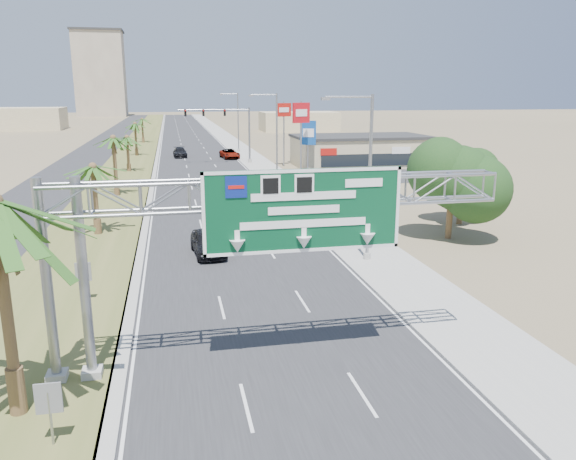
# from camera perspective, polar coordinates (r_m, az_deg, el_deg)

# --- Properties ---
(road) EXTENTS (12.00, 300.00, 0.02)m
(road) POSITION_cam_1_polar(r_m,az_deg,el_deg) (119.99, -9.90, 8.79)
(road) COLOR #28282B
(road) RESTS_ON ground
(sidewalk_right) EXTENTS (4.00, 300.00, 0.10)m
(sidewalk_right) POSITION_cam_1_polar(r_m,az_deg,el_deg) (120.57, -5.81, 8.96)
(sidewalk_right) COLOR #9E9B93
(sidewalk_right) RESTS_ON ground
(median_grass) EXTENTS (7.00, 300.00, 0.12)m
(median_grass) POSITION_cam_1_polar(r_m,az_deg,el_deg) (120.07, -14.72, 8.57)
(median_grass) COLOR #555D29
(median_grass) RESTS_ON ground
(opposing_road) EXTENTS (8.00, 300.00, 0.02)m
(opposing_road) POSITION_cam_1_polar(r_m,az_deg,el_deg) (120.62, -18.07, 8.35)
(opposing_road) COLOR #28282B
(opposing_road) RESTS_ON ground
(sign_gantry) EXTENTS (16.75, 1.24, 7.50)m
(sign_gantry) POSITION_cam_1_polar(r_m,az_deg,el_deg) (20.06, -3.02, 2.17)
(sign_gantry) COLOR gray
(sign_gantry) RESTS_ON ground
(palm_row_b) EXTENTS (3.99, 3.99, 5.95)m
(palm_row_b) POSITION_cam_1_polar(r_m,az_deg,el_deg) (42.18, -19.22, 5.97)
(palm_row_b) COLOR brown
(palm_row_b) RESTS_ON ground
(palm_row_c) EXTENTS (3.99, 3.99, 6.75)m
(palm_row_c) POSITION_cam_1_polar(r_m,az_deg,el_deg) (57.93, -17.34, 8.81)
(palm_row_c) COLOR brown
(palm_row_c) RESTS_ON ground
(palm_row_d) EXTENTS (3.99, 3.99, 5.45)m
(palm_row_d) POSITION_cam_1_polar(r_m,az_deg,el_deg) (75.91, -16.05, 8.99)
(palm_row_d) COLOR brown
(palm_row_d) RESTS_ON ground
(palm_row_e) EXTENTS (3.99, 3.99, 6.15)m
(palm_row_e) POSITION_cam_1_polar(r_m,az_deg,el_deg) (94.79, -15.29, 10.31)
(palm_row_e) COLOR brown
(palm_row_e) RESTS_ON ground
(palm_row_f) EXTENTS (3.99, 3.99, 5.75)m
(palm_row_f) POSITION_cam_1_polar(r_m,az_deg,el_deg) (119.75, -14.61, 10.80)
(palm_row_f) COLOR brown
(palm_row_f) RESTS_ON ground
(streetlight_near) EXTENTS (3.27, 0.44, 10.00)m
(streetlight_near) POSITION_cam_1_polar(r_m,az_deg,el_deg) (33.90, 7.95, 4.51)
(streetlight_near) COLOR gray
(streetlight_near) RESTS_ON ground
(streetlight_mid) EXTENTS (3.27, 0.44, 10.00)m
(streetlight_mid) POSITION_cam_1_polar(r_m,az_deg,el_deg) (62.76, -1.32, 8.87)
(streetlight_mid) COLOR gray
(streetlight_mid) RESTS_ON ground
(streetlight_far) EXTENTS (3.27, 0.44, 10.00)m
(streetlight_far) POSITION_cam_1_polar(r_m,az_deg,el_deg) (98.30, -5.20, 10.61)
(streetlight_far) COLOR gray
(streetlight_far) RESTS_ON ground
(signal_mast) EXTENTS (10.28, 0.71, 8.00)m
(signal_mast) POSITION_cam_1_polar(r_m,az_deg,el_deg) (82.16, -5.37, 10.09)
(signal_mast) COLOR gray
(signal_mast) RESTS_ON ground
(store_building) EXTENTS (18.00, 10.00, 4.00)m
(store_building) POSITION_cam_1_polar(r_m,az_deg,el_deg) (80.27, 7.31, 7.91)
(store_building) COLOR tan
(store_building) RESTS_ON ground
(oak_near) EXTENTS (4.50, 4.50, 6.80)m
(oak_near) POSITION_cam_1_polar(r_m,az_deg,el_deg) (40.66, 16.36, 5.38)
(oak_near) COLOR brown
(oak_near) RESTS_ON ground
(oak_far) EXTENTS (3.50, 3.50, 5.60)m
(oak_far) POSITION_cam_1_polar(r_m,az_deg,el_deg) (45.66, 17.30, 5.28)
(oak_far) COLOR brown
(oak_far) RESTS_ON ground
(median_signback_a) EXTENTS (0.75, 0.08, 2.08)m
(median_signback_a) POSITION_cam_1_polar(r_m,az_deg,el_deg) (18.15, -23.12, -15.86)
(median_signback_a) COLOR gray
(median_signback_a) RESTS_ON ground
(median_signback_b) EXTENTS (0.75, 0.08, 2.08)m
(median_signback_b) POSITION_cam_1_polar(r_m,az_deg,el_deg) (29.17, -20.07, -4.30)
(median_signback_b) COLOR gray
(median_signback_b) RESTS_ON ground
(tower_distant) EXTENTS (20.00, 16.00, 35.00)m
(tower_distant) POSITION_cam_1_polar(r_m,az_deg,el_deg) (261.11, -18.52, 14.75)
(tower_distant) COLOR gray
(tower_distant) RESTS_ON ground
(building_distant_left) EXTENTS (24.00, 14.00, 6.00)m
(building_distant_left) POSITION_cam_1_polar(r_m,az_deg,el_deg) (174.53, -25.74, 10.14)
(building_distant_left) COLOR tan
(building_distant_left) RESTS_ON ground
(building_distant_right) EXTENTS (20.00, 12.00, 5.00)m
(building_distant_right) POSITION_cam_1_polar(r_m,az_deg,el_deg) (153.51, 1.10, 10.97)
(building_distant_right) COLOR tan
(building_distant_right) RESTS_ON ground
(car_left_lane) EXTENTS (2.30, 4.86, 1.61)m
(car_left_lane) POSITION_cam_1_polar(r_m,az_deg,el_deg) (36.08, -8.13, -1.26)
(car_left_lane) COLOR black
(car_left_lane) RESTS_ON ground
(car_mid_lane) EXTENTS (1.82, 4.00, 1.27)m
(car_mid_lane) POSITION_cam_1_polar(r_m,az_deg,el_deg) (56.43, -5.97, 4.08)
(car_mid_lane) COLOR maroon
(car_mid_lane) RESTS_ON ground
(car_right_lane) EXTENTS (3.04, 5.55, 1.47)m
(car_right_lane) POSITION_cam_1_polar(r_m,az_deg,el_deg) (89.03, -5.94, 7.70)
(car_right_lane) COLOR gray
(car_right_lane) RESTS_ON ground
(car_far) EXTENTS (2.25, 5.16, 1.48)m
(car_far) POSITION_cam_1_polar(r_m,az_deg,el_deg) (92.07, -10.91, 7.73)
(car_far) COLOR black
(car_far) RESTS_ON ground
(pole_sign_red_near) EXTENTS (2.32, 1.24, 9.09)m
(pole_sign_red_near) POSITION_cam_1_polar(r_m,az_deg,el_deg) (69.20, 1.35, 11.38)
(pole_sign_red_near) COLOR gray
(pole_sign_red_near) RESTS_ON ground
(pole_sign_blue) EXTENTS (1.99, 0.94, 6.85)m
(pole_sign_blue) POSITION_cam_1_polar(r_m,az_deg,el_deg) (71.72, 2.05, 9.67)
(pole_sign_blue) COLOR gray
(pole_sign_blue) RESTS_ON ground
(pole_sign_red_far) EXTENTS (2.17, 1.04, 8.87)m
(pole_sign_red_far) POSITION_cam_1_polar(r_m,az_deg,el_deg) (78.52, -0.43, 11.57)
(pole_sign_red_far) COLOR gray
(pole_sign_red_far) RESTS_ON ground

